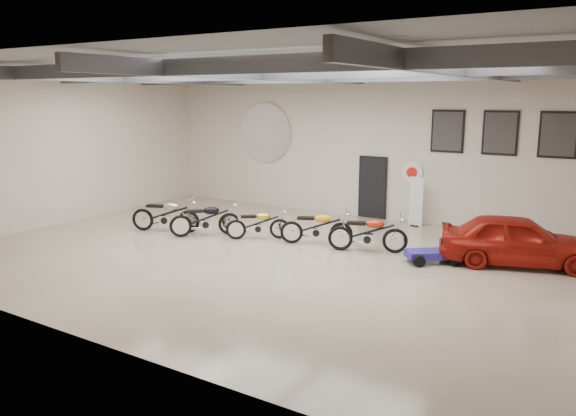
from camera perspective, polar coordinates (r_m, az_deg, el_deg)
The scene contains 19 objects.
floor at distance 15.07m, azimuth -2.43°, elevation -4.86°, with size 16.00×12.00×0.01m, color tan.
ceiling at distance 14.50m, azimuth -2.60°, elevation 14.48°, with size 16.00×12.00×0.01m, color slate.
back_wall at distance 19.79m, azimuth 7.45°, elevation 6.30°, with size 16.00×0.02×5.00m, color beige.
left_wall at distance 20.20m, azimuth -21.65°, elevation 5.70°, with size 0.02×12.00×5.00m, color beige.
ceiling_beams at distance 14.49m, azimuth -2.59°, elevation 13.49°, with size 15.80×11.80×0.32m, color #57585E, non-canonical shape.
door at distance 19.72m, azimuth 8.60°, elevation 2.00°, with size 0.92×0.08×2.10m, color black.
logo_plaque at distance 21.69m, azimuth -2.31°, elevation 7.62°, with size 2.30×0.06×1.16m, color silver, non-canonical shape.
poster_left at distance 18.66m, azimuth 15.91°, elevation 7.52°, with size 1.05×0.08×1.35m, color black, non-canonical shape.
poster_mid at distance 18.27m, azimuth 20.76°, elevation 7.15°, with size 1.05×0.08×1.35m, color black, non-canonical shape.
poster_right at distance 18.02m, azimuth 25.77°, elevation 6.71°, with size 1.05×0.08×1.35m, color black, non-canonical shape.
oil_sign at distance 19.12m, azimuth 12.51°, elevation 3.54°, with size 0.72×0.10×0.72m, color white, non-canonical shape.
banner_stand at distance 18.72m, azimuth 12.89°, elevation 0.74°, with size 0.46×0.19×1.71m, color white, non-canonical shape.
motorcycle_silver at distance 17.99m, azimuth -12.36°, elevation -0.59°, with size 2.18×0.68×1.14m, color silver, non-canonical shape.
motorcycle_black at distance 17.22m, azimuth -8.42°, elevation -1.05°, with size 2.10×0.65×1.09m, color silver, non-canonical shape.
motorcycle_gold at distance 16.70m, azimuth -3.09°, elevation -1.56°, with size 1.86×0.58×0.96m, color silver, non-canonical shape.
motorcycle_yellow at distance 16.11m, azimuth 2.90°, elevation -1.86°, with size 2.04×0.63×1.06m, color silver, non-canonical shape.
motorcycle_red at distance 15.46m, azimuth 8.09°, elevation -2.44°, with size 2.12×0.66×1.10m, color silver, non-canonical shape.
go_kart at distance 14.89m, azimuth 15.07°, elevation -4.24°, with size 1.69×0.76×0.61m, color navy, non-canonical shape.
vintage_car at distance 15.24m, azimuth 22.30°, elevation -3.03°, with size 3.79×1.53×1.29m, color maroon.
Camera 1 is at (8.22, -11.92, 4.20)m, focal length 35.00 mm.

